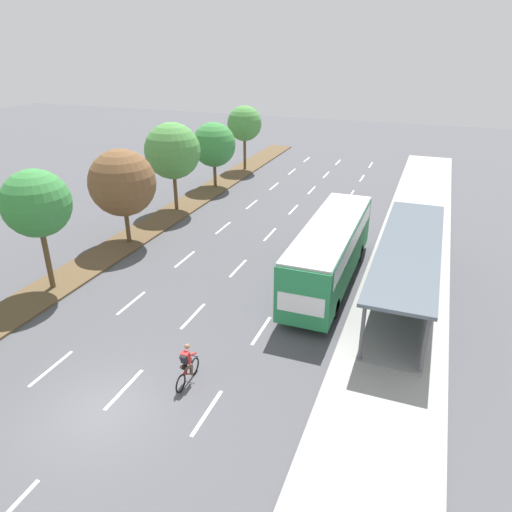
% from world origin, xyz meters
% --- Properties ---
extents(ground_plane, '(140.00, 140.00, 0.00)m').
position_xyz_m(ground_plane, '(0.00, 0.00, 0.00)').
color(ground_plane, '#4C4C51').
extents(median_strip, '(2.60, 52.00, 0.12)m').
position_xyz_m(median_strip, '(-8.30, 20.00, 0.06)').
color(median_strip, brown).
rests_on(median_strip, ground).
extents(sidewalk_right, '(4.50, 52.00, 0.15)m').
position_xyz_m(sidewalk_right, '(9.25, 20.00, 0.07)').
color(sidewalk_right, '#9E9E99').
rests_on(sidewalk_right, ground).
extents(lane_divider_left, '(0.14, 47.07, 0.01)m').
position_xyz_m(lane_divider_left, '(-3.50, 18.03, 0.00)').
color(lane_divider_left, white).
rests_on(lane_divider_left, ground).
extents(lane_divider_center, '(0.14, 47.07, 0.01)m').
position_xyz_m(lane_divider_center, '(0.00, 18.03, 0.00)').
color(lane_divider_center, white).
rests_on(lane_divider_center, ground).
extents(lane_divider_right, '(0.14, 47.07, 0.01)m').
position_xyz_m(lane_divider_right, '(3.50, 18.03, 0.00)').
color(lane_divider_right, white).
rests_on(lane_divider_right, ground).
extents(bus_shelter, '(2.90, 13.27, 2.86)m').
position_xyz_m(bus_shelter, '(9.53, 12.24, 1.87)').
color(bus_shelter, gray).
rests_on(bus_shelter, sidewalk_right).
extents(bus, '(2.54, 11.29, 3.37)m').
position_xyz_m(bus, '(5.25, 12.65, 2.07)').
color(bus, '#28844C').
rests_on(bus, ground).
extents(cyclist, '(0.46, 1.82, 1.71)m').
position_xyz_m(cyclist, '(2.09, 2.49, 0.79)').
color(cyclist, black).
rests_on(cyclist, ground).
extents(median_tree_second, '(3.39, 3.39, 6.34)m').
position_xyz_m(median_tree_second, '(-8.24, 6.66, 4.75)').
color(median_tree_second, brown).
rests_on(median_tree_second, median_strip).
extents(median_tree_third, '(4.16, 4.16, 5.98)m').
position_xyz_m(median_tree_third, '(-8.11, 13.42, 4.02)').
color(median_tree_third, brown).
rests_on(median_tree_third, median_strip).
extents(median_tree_fourth, '(4.13, 4.13, 6.56)m').
position_xyz_m(median_tree_fourth, '(-8.42, 20.19, 4.61)').
color(median_tree_fourth, brown).
rests_on(median_tree_fourth, median_strip).
extents(median_tree_fifth, '(3.80, 3.80, 5.59)m').
position_xyz_m(median_tree_fifth, '(-8.32, 26.96, 3.81)').
color(median_tree_fifth, brown).
rests_on(median_tree_fifth, median_strip).
extents(median_tree_farthest, '(3.38, 3.38, 6.20)m').
position_xyz_m(median_tree_farthest, '(-8.19, 33.72, 4.61)').
color(median_tree_farthest, brown).
rests_on(median_tree_farthest, median_strip).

